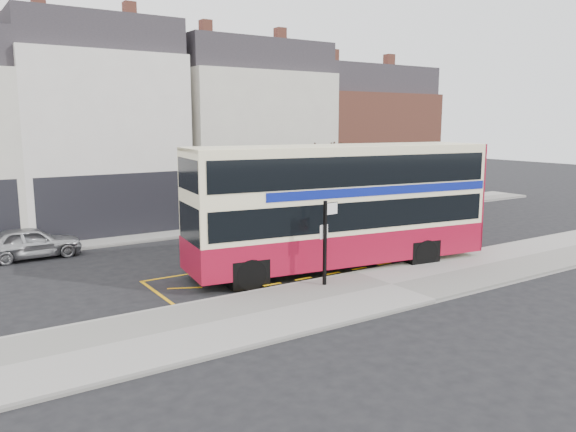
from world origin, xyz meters
TOP-DOWN VIEW (x-y plane):
  - ground at (0.00, 0.00)m, footprint 120.00×120.00m
  - pavement at (0.00, -2.30)m, footprint 40.00×4.00m
  - kerb at (0.00, -0.38)m, footprint 40.00×0.15m
  - far_pavement at (0.00, 11.00)m, footprint 50.00×3.00m
  - road_markings at (0.00, 1.60)m, footprint 14.00×3.40m
  - terrace_left at (-5.50, 14.99)m, footprint 8.00×8.01m
  - terrace_green_shop at (3.50, 14.99)m, footprint 9.00×8.01m
  - terrace_right at (12.50, 14.99)m, footprint 9.00×8.01m
  - double_decker_bus at (0.22, 0.83)m, footprint 12.28×4.37m
  - bus_stop_post at (-1.93, -1.08)m, footprint 0.73×0.14m
  - car_silver at (-9.72, 9.11)m, footprint 4.02×1.69m
  - car_grey at (0.38, 9.23)m, footprint 4.33×2.73m
  - car_white at (11.24, 9.29)m, footprint 5.06×2.34m
  - street_tree_right at (6.65, 10.54)m, footprint 2.66×2.66m

SIDE VIEW (x-z plane):
  - ground at x=0.00m, z-range 0.00..0.00m
  - road_markings at x=0.00m, z-range 0.00..0.01m
  - pavement at x=0.00m, z-range 0.00..0.15m
  - kerb at x=0.00m, z-range 0.00..0.15m
  - far_pavement at x=0.00m, z-range 0.00..0.15m
  - car_grey at x=0.38m, z-range 0.00..1.35m
  - car_silver at x=-9.72m, z-range 0.00..1.36m
  - car_white at x=11.24m, z-range 0.00..1.43m
  - bus_stop_post at x=-1.93m, z-range 0.45..3.36m
  - double_decker_bus at x=0.22m, z-range 0.12..4.92m
  - street_tree_right at x=6.65m, z-range 1.04..6.79m
  - terrace_right at x=12.50m, z-range -0.58..9.72m
  - terrace_green_shop at x=3.50m, z-range -0.58..10.72m
  - terrace_left at x=-5.50m, z-range -0.58..11.22m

